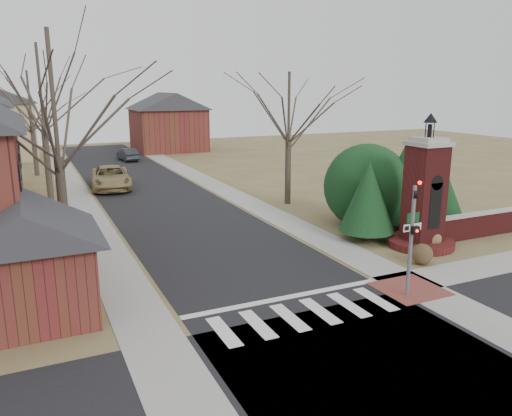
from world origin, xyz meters
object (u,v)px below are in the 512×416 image
brick_gate_monument (424,204)px  pickup_truck (111,178)px  traffic_signal_pole (412,230)px  distant_car (128,154)px  sign_post (412,232)px

brick_gate_monument → pickup_truck: size_ratio=1.05×
traffic_signal_pole → pickup_truck: bearing=104.8°
brick_gate_monument → traffic_signal_pole: bearing=-136.8°
pickup_truck → distant_car: 15.34m
traffic_signal_pole → sign_post: 2.02m
sign_post → pickup_truck: 25.51m
brick_gate_monument → pickup_truck: 24.12m
traffic_signal_pole → sign_post: (1.29, 1.41, -0.64)m
traffic_signal_pole → sign_post: traffic_signal_pole is taller
sign_post → brick_gate_monument: bearing=41.4°
traffic_signal_pole → pickup_truck: traffic_signal_pole is taller
distant_car → brick_gate_monument: bearing=96.3°
traffic_signal_pole → brick_gate_monument: bearing=43.2°
brick_gate_monument → pickup_truck: (-11.47, 21.18, -1.31)m
distant_car → pickup_truck: bearing=69.2°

